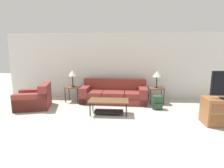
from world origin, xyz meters
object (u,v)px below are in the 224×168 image
Objects in this scene: couch at (114,94)px; side_table_left at (73,88)px; table_lamp_right at (157,74)px; backpack at (157,103)px; coffee_table at (109,104)px; armchair at (35,99)px; table_lamp_left at (72,73)px; side_table_right at (156,89)px.

couch reaches higher than side_table_left.
side_table_left is at bearing 180.00° from table_lamp_right.
backpack is at bearing -13.68° from side_table_left.
side_table_left is at bearing 166.32° from backpack.
table_lamp_right is at bearing 39.52° from coffee_table.
table_lamp_left is at bearing 40.48° from armchair.
couch is 3.93× the size of table_lamp_right.
couch reaches higher than coffee_table.
couch is at bearing 19.87° from armchair.
side_table_left and side_table_right have the same top height.
couch is at bearing 178.14° from table_lamp_right.
table_lamp_right is (3.10, -0.00, 0.55)m from side_table_left.
armchair is at bearing 169.97° from coffee_table.
table_lamp_right is 1.12m from backpack.
armchair is (-2.59, -0.94, -0.01)m from couch.
table_lamp_left is 3.10m from table_lamp_right.
armchair is 2.86× the size of backpack.
side_table_right is at bearing 0.00° from side_table_left.
coffee_table is 2.66× the size of backpack.
armchair is at bearing -160.13° from couch.
couch is 1.93× the size of armchair.
side_table_right reaches higher than coffee_table.
table_lamp_left reaches higher than side_table_left.
side_table_left is at bearing 180.00° from side_table_right.
coffee_table is at bearing -41.87° from side_table_left.
table_lamp_right is at bearing -90.00° from side_table_right.
couch is 1.57m from side_table_left.
table_lamp_left is at bearing -80.54° from side_table_left.
table_lamp_right is (1.55, -0.05, 0.77)m from couch.
table_lamp_right is at bearing -1.86° from couch.
table_lamp_left reaches higher than couch.
backpack is (3.02, -0.74, -0.30)m from side_table_left.
side_table_right is at bearing 0.00° from table_lamp_left.
armchair is at bearing -139.52° from table_lamp_left.
couch is 4.26× the size of side_table_right.
table_lamp_right is (0.00, -0.00, 0.55)m from side_table_right.
side_table_right is (1.62, 1.33, 0.19)m from coffee_table.
side_table_right is 3.15m from table_lamp_left.
table_lamp_right is at bearing -0.00° from side_table_left.
couch reaches higher than side_table_right.
table_lamp_left reaches higher than side_table_right.
side_table_right reaches higher than backpack.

